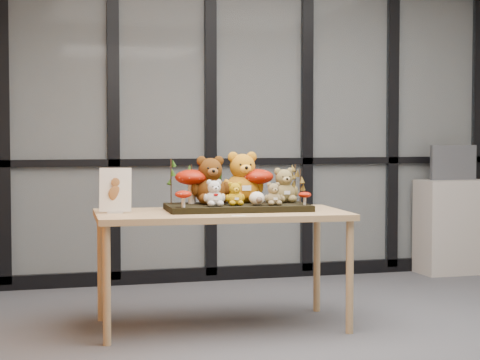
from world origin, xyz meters
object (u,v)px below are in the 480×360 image
object	(u,v)px
display_table	(221,221)
bear_brown_medium	(210,177)
mushroom_front_right	(305,198)
sign_holder	(115,192)
mushroom_back_right	(257,184)
mushroom_front_left	(183,198)
mushroom_back_left	(192,185)
diorama_tray	(237,207)
cabinet	(454,227)
plush_cream_hedgehog	(257,198)
bear_beige_small	(273,193)
bear_tan_back	(284,183)
bear_white_bow	(214,192)
monitor	(453,163)
bear_small_yellow	(235,192)
bear_pooh_yellow	(242,175)

from	to	relation	value
display_table	bear_brown_medium	bearing A→B (deg)	105.42
mushroom_front_right	sign_holder	world-z (taller)	sign_holder
mushroom_back_right	mushroom_front_right	bearing A→B (deg)	-47.53
mushroom_front_left	mushroom_back_left	bearing A→B (deg)	66.65
mushroom_back_right	mushroom_front_left	bearing A→B (deg)	-156.43
mushroom_back_right	sign_holder	distance (m)	1.00
diorama_tray	mushroom_back_right	world-z (taller)	mushroom_back_right
cabinet	plush_cream_hedgehog	bearing A→B (deg)	-145.73
mushroom_back_right	mushroom_front_left	size ratio (longest dim) A/B	2.12
bear_beige_small	sign_holder	distance (m)	1.04
bear_tan_back	mushroom_front_left	distance (m)	0.79
bear_beige_small	mushroom_back_left	xyz separation A→B (m)	(-0.49, 0.29, 0.04)
bear_white_bow	monitor	bearing A→B (deg)	35.66
display_table	bear_white_bow	world-z (taller)	bear_white_bow
display_table	bear_small_yellow	distance (m)	0.21
bear_white_bow	monitor	distance (m)	3.19
mushroom_front_left	monitor	bearing A→B (deg)	29.90
bear_pooh_yellow	monitor	bearing A→B (deg)	34.42
plush_cream_hedgehog	mushroom_back_left	world-z (taller)	mushroom_back_left
bear_small_yellow	mushroom_back_right	xyz separation A→B (m)	(0.21, 0.19, 0.04)
bear_pooh_yellow	bear_brown_medium	bearing A→B (deg)	-172.34
mushroom_front_right	display_table	bearing A→B (deg)	168.40
display_table	bear_brown_medium	size ratio (longest dim) A/B	4.79
bear_pooh_yellow	mushroom_front_left	xyz separation A→B (m)	(-0.48, -0.27, -0.13)
mushroom_front_right	plush_cream_hedgehog	bearing A→B (deg)	173.81
display_table	bear_white_bow	size ratio (longest dim) A/B	8.89
mushroom_front_right	sign_holder	size ratio (longest dim) A/B	0.33
plush_cream_hedgehog	display_table	bearing A→B (deg)	165.40
bear_small_yellow	monitor	distance (m)	3.05
display_table	bear_beige_small	bearing A→B (deg)	-10.93
cabinet	bear_small_yellow	bearing A→B (deg)	-147.94
mushroom_front_left	bear_tan_back	bearing A→B (deg)	14.92
bear_brown_medium	bear_beige_small	distance (m)	0.46
bear_white_bow	sign_holder	xyz separation A→B (m)	(-0.63, 0.13, -0.00)
bear_pooh_yellow	mushroom_front_left	size ratio (longest dim) A/B	3.21
plush_cream_hedgehog	cabinet	bearing A→B (deg)	38.68
bear_pooh_yellow	sign_holder	xyz separation A→B (m)	(-0.89, -0.11, -0.10)
bear_white_bow	sign_holder	size ratio (longest dim) A/B	0.65
bear_white_bow	bear_beige_small	size ratio (longest dim) A/B	1.14
diorama_tray	plush_cream_hedgehog	distance (m)	0.18
bear_beige_small	cabinet	xyz separation A→B (m)	(2.32, 1.67, -0.47)
mushroom_back_left	cabinet	xyz separation A→B (m)	(2.81, 1.38, -0.51)
bear_pooh_yellow	mushroom_back_left	xyz separation A→B (m)	(-0.35, 0.02, -0.07)
bear_beige_small	mushroom_front_left	world-z (taller)	bear_beige_small
bear_tan_back	cabinet	bearing A→B (deg)	38.38
bear_pooh_yellow	bear_small_yellow	world-z (taller)	bear_pooh_yellow
mushroom_back_right	mushroom_front_left	distance (m)	0.63
bear_beige_small	bear_brown_medium	bearing A→B (deg)	149.52
bear_tan_back	sign_holder	size ratio (longest dim) A/B	0.90
mushroom_front_left	bear_pooh_yellow	bearing A→B (deg)	29.29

